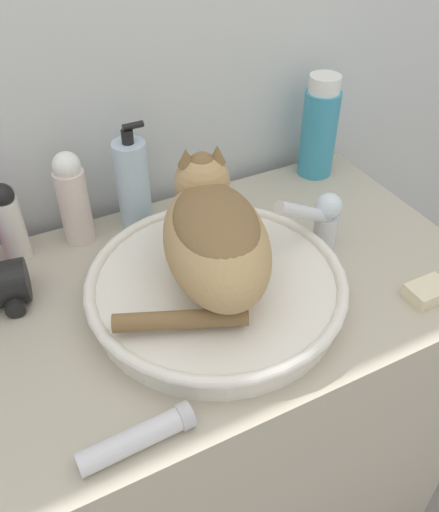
{
  "coord_description": "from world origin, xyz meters",
  "views": [
    {
      "loc": [
        -0.3,
        -0.34,
        1.52
      ],
      "look_at": [
        -0.01,
        0.23,
        0.99
      ],
      "focal_mm": 38.0,
      "sensor_mm": 36.0,
      "label": 1
    }
  ],
  "objects_px": {
    "faucet": "(321,218)",
    "lotion_bottle_white": "(73,198)",
    "cat": "(214,233)",
    "soap_pump_bottle": "(133,183)",
    "mouthwash_bottle": "(319,128)",
    "cream_tube": "(138,438)",
    "soap_bar": "(428,291)",
    "deodorant_stick": "(10,222)"
  },
  "relations": [
    {
      "from": "faucet",
      "to": "lotion_bottle_white",
      "type": "height_order",
      "value": "lotion_bottle_white"
    },
    {
      "from": "cat",
      "to": "soap_pump_bottle",
      "type": "distance_m",
      "value": 0.27
    },
    {
      "from": "lotion_bottle_white",
      "to": "mouthwash_bottle",
      "type": "height_order",
      "value": "mouthwash_bottle"
    },
    {
      "from": "cream_tube",
      "to": "soap_bar",
      "type": "distance_m",
      "value": 0.53
    },
    {
      "from": "lotion_bottle_white",
      "to": "soap_pump_bottle",
      "type": "relative_size",
      "value": 0.87
    },
    {
      "from": "mouthwash_bottle",
      "to": "soap_bar",
      "type": "relative_size",
      "value": 3.13
    },
    {
      "from": "faucet",
      "to": "soap_pump_bottle",
      "type": "distance_m",
      "value": 0.36
    },
    {
      "from": "deodorant_stick",
      "to": "faucet",
      "type": "bearing_deg",
      "value": -25.0
    },
    {
      "from": "cream_tube",
      "to": "soap_pump_bottle",
      "type": "bearing_deg",
      "value": 69.89
    },
    {
      "from": "mouthwash_bottle",
      "to": "deodorant_stick",
      "type": "bearing_deg",
      "value": 180.0
    },
    {
      "from": "soap_pump_bottle",
      "to": "soap_bar",
      "type": "xyz_separation_m",
      "value": [
        0.36,
        -0.43,
        -0.08
      ]
    },
    {
      "from": "lotion_bottle_white",
      "to": "deodorant_stick",
      "type": "distance_m",
      "value": 0.12
    },
    {
      "from": "cream_tube",
      "to": "deodorant_stick",
      "type": "bearing_deg",
      "value": 97.46
    },
    {
      "from": "cat",
      "to": "lotion_bottle_white",
      "type": "height_order",
      "value": "cat"
    },
    {
      "from": "cream_tube",
      "to": "mouthwash_bottle",
      "type": "bearing_deg",
      "value": 38.0
    },
    {
      "from": "lotion_bottle_white",
      "to": "mouthwash_bottle",
      "type": "bearing_deg",
      "value": 0.0
    },
    {
      "from": "mouthwash_bottle",
      "to": "soap_pump_bottle",
      "type": "height_order",
      "value": "mouthwash_bottle"
    },
    {
      "from": "cat",
      "to": "faucet",
      "type": "height_order",
      "value": "cat"
    },
    {
      "from": "faucet",
      "to": "soap_pump_bottle",
      "type": "xyz_separation_m",
      "value": [
        -0.27,
        0.23,
        0.02
      ]
    },
    {
      "from": "deodorant_stick",
      "to": "mouthwash_bottle",
      "type": "xyz_separation_m",
      "value": [
        0.66,
        0.0,
        0.03
      ]
    },
    {
      "from": "cat",
      "to": "faucet",
      "type": "xyz_separation_m",
      "value": [
        0.23,
        0.02,
        -0.06
      ]
    },
    {
      "from": "cream_tube",
      "to": "soap_bar",
      "type": "bearing_deg",
      "value": 4.26
    },
    {
      "from": "deodorant_stick",
      "to": "soap_bar",
      "type": "relative_size",
      "value": 2.15
    },
    {
      "from": "deodorant_stick",
      "to": "mouthwash_bottle",
      "type": "distance_m",
      "value": 0.66
    },
    {
      "from": "soap_pump_bottle",
      "to": "cream_tube",
      "type": "height_order",
      "value": "soap_pump_bottle"
    },
    {
      "from": "cat",
      "to": "lotion_bottle_white",
      "type": "distance_m",
      "value": 0.31
    },
    {
      "from": "cat",
      "to": "cream_tube",
      "type": "xyz_separation_m",
      "value": [
        -0.21,
        -0.21,
        -0.12
      ]
    },
    {
      "from": "faucet",
      "to": "lotion_bottle_white",
      "type": "xyz_separation_m",
      "value": [
        -0.39,
        0.23,
        0.02
      ]
    },
    {
      "from": "faucet",
      "to": "deodorant_stick",
      "type": "xyz_separation_m",
      "value": [
        -0.5,
        0.23,
        0.01
      ]
    },
    {
      "from": "lotion_bottle_white",
      "to": "mouthwash_bottle",
      "type": "distance_m",
      "value": 0.54
    },
    {
      "from": "faucet",
      "to": "mouthwash_bottle",
      "type": "distance_m",
      "value": 0.28
    },
    {
      "from": "deodorant_stick",
      "to": "cream_tube",
      "type": "relative_size",
      "value": 0.98
    },
    {
      "from": "cat",
      "to": "deodorant_stick",
      "type": "xyz_separation_m",
      "value": [
        -0.27,
        0.26,
        -0.06
      ]
    },
    {
      "from": "deodorant_stick",
      "to": "soap_bar",
      "type": "bearing_deg",
      "value": -35.7
    },
    {
      "from": "cat",
      "to": "soap_pump_bottle",
      "type": "bearing_deg",
      "value": 24.53
    },
    {
      "from": "cat",
      "to": "soap_bar",
      "type": "height_order",
      "value": "cat"
    },
    {
      "from": "lotion_bottle_white",
      "to": "mouthwash_bottle",
      "type": "xyz_separation_m",
      "value": [
        0.54,
        0.0,
        0.02
      ]
    },
    {
      "from": "soap_pump_bottle",
      "to": "soap_bar",
      "type": "distance_m",
      "value": 0.56
    },
    {
      "from": "soap_pump_bottle",
      "to": "soap_bar",
      "type": "relative_size",
      "value": 2.97
    },
    {
      "from": "cat",
      "to": "soap_bar",
      "type": "distance_m",
      "value": 0.38
    },
    {
      "from": "mouthwash_bottle",
      "to": "soap_pump_bottle",
      "type": "distance_m",
      "value": 0.42
    },
    {
      "from": "lotion_bottle_white",
      "to": "deodorant_stick",
      "type": "xyz_separation_m",
      "value": [
        -0.12,
        0.0,
        -0.02
      ]
    }
  ]
}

